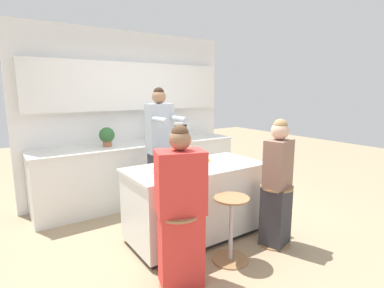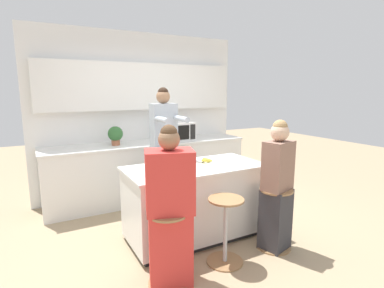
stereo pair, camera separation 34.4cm
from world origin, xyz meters
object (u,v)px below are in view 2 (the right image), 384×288
at_px(person_seated_near, 277,190).
at_px(fruit_bowl, 156,168).
at_px(potted_plant, 115,135).
at_px(bar_stool_center, 225,229).
at_px(cooking_pot, 181,158).
at_px(bar_stool_rightmost, 275,217).
at_px(coffee_cup_near, 170,170).
at_px(bar_stool_leftmost, 168,246).
at_px(banana_bunch, 206,160).
at_px(person_cooking, 164,153).
at_px(kitchen_island, 195,201).
at_px(microwave, 178,131).
at_px(person_wrapped_blanket, 170,211).

xyz_separation_m(person_seated_near, fruit_bowl, (-1.14, 0.68, 0.24)).
bearing_deg(potted_plant, bar_stool_center, -76.24).
relative_size(cooking_pot, fruit_bowl, 1.43).
bearing_deg(bar_stool_rightmost, coffee_cup_near, 155.13).
bearing_deg(bar_stool_leftmost, banana_bunch, 41.97).
relative_size(cooking_pot, potted_plant, 1.01).
height_order(person_cooking, cooking_pot, person_cooking).
bearing_deg(person_cooking, potted_plant, 121.37).
bearing_deg(banana_bunch, coffee_cup_near, -156.03).
bearing_deg(cooking_pot, person_seated_near, -48.18).
xyz_separation_m(kitchen_island, bar_stool_leftmost, (-0.66, -0.68, -0.08)).
bearing_deg(banana_bunch, bar_stool_center, -105.30).
distance_m(microwave, potted_plant, 1.04).
distance_m(fruit_bowl, potted_plant, 1.55).
bearing_deg(person_seated_near, person_wrapped_blanket, 164.55).
bearing_deg(microwave, bar_stool_rightmost, -86.05).
relative_size(bar_stool_rightmost, person_seated_near, 0.47).
xyz_separation_m(person_wrapped_blanket, microwave, (1.14, 2.17, 0.39)).
relative_size(coffee_cup_near, potted_plant, 0.36).
distance_m(person_cooking, person_seated_near, 1.60).
relative_size(person_cooking, banana_bunch, 9.93).
height_order(bar_stool_leftmost, bar_stool_rightmost, same).
distance_m(bar_stool_rightmost, cooking_pot, 1.27).
distance_m(bar_stool_center, banana_bunch, 0.93).
distance_m(cooking_pot, microwave, 1.46).
relative_size(bar_stool_leftmost, person_cooking, 0.38).
relative_size(bar_stool_leftmost, person_wrapped_blanket, 0.47).
bearing_deg(person_seated_near, bar_stool_leftmost, 164.92).
bearing_deg(person_seated_near, potted_plant, 102.79).
relative_size(bar_stool_center, person_cooking, 0.38).
xyz_separation_m(banana_bunch, potted_plant, (-0.74, 1.45, 0.18)).
xyz_separation_m(person_wrapped_blanket, fruit_bowl, (0.15, 0.68, 0.22)).
height_order(kitchen_island, fruit_bowl, fruit_bowl).
bearing_deg(fruit_bowl, potted_plant, 92.02).
relative_size(kitchen_island, microwave, 3.27).
relative_size(bar_stool_center, person_wrapped_blanket, 0.47).
xyz_separation_m(cooking_pot, fruit_bowl, (-0.38, -0.16, -0.04)).
xyz_separation_m(bar_stool_center, banana_bunch, (0.20, 0.73, 0.54)).
bearing_deg(bar_stool_center, bar_stool_rightmost, -1.82).
height_order(kitchen_island, person_wrapped_blanket, person_wrapped_blanket).
distance_m(bar_stool_center, bar_stool_rightmost, 0.66).
bearing_deg(person_seated_near, microwave, 78.44).
bearing_deg(kitchen_island, banana_bunch, 25.50).
xyz_separation_m(bar_stool_leftmost, cooking_pot, (0.56, 0.85, 0.59)).
bearing_deg(coffee_cup_near, person_cooking, 70.55).
xyz_separation_m(person_wrapped_blanket, coffee_cup_near, (0.23, 0.50, 0.22)).
xyz_separation_m(bar_stool_leftmost, bar_stool_rightmost, (1.31, 0.02, 0.00)).
bearing_deg(coffee_cup_near, banana_bunch, 23.97).
relative_size(person_cooking, cooking_pot, 6.16).
distance_m(coffee_cup_near, potted_plant, 1.73).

